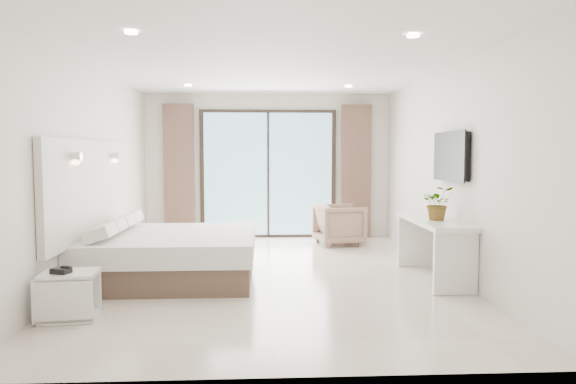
% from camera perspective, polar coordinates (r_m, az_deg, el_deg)
% --- Properties ---
extents(ground, '(6.20, 6.20, 0.00)m').
position_cam_1_polar(ground, '(6.80, -1.87, -9.20)').
color(ground, beige).
rests_on(ground, ground).
extents(room_shell, '(4.62, 6.22, 2.72)m').
position_cam_1_polar(room_shell, '(7.34, -3.56, 4.24)').
color(room_shell, silver).
rests_on(room_shell, ground).
extents(bed, '(2.07, 1.97, 0.72)m').
position_cam_1_polar(bed, '(6.73, -12.86, -6.80)').
color(bed, brown).
rests_on(bed, ground).
extents(nightstand, '(0.53, 0.46, 0.45)m').
position_cam_1_polar(nightstand, '(5.42, -23.07, -10.53)').
color(nightstand, white).
rests_on(nightstand, ground).
extents(phone, '(0.19, 0.17, 0.05)m').
position_cam_1_polar(phone, '(5.33, -23.90, -7.99)').
color(phone, black).
rests_on(phone, nightstand).
extents(console_desk, '(0.52, 1.66, 0.77)m').
position_cam_1_polar(console_desk, '(6.73, 15.88, -4.59)').
color(console_desk, white).
rests_on(console_desk, ground).
extents(plant, '(0.46, 0.49, 0.33)m').
position_cam_1_polar(plant, '(6.55, 16.34, -1.60)').
color(plant, '#33662D').
rests_on(plant, console_desk).
extents(armchair, '(0.83, 0.87, 0.77)m').
position_cam_1_polar(armchair, '(9.00, 5.74, -3.40)').
color(armchair, '#9B7865').
rests_on(armchair, ground).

